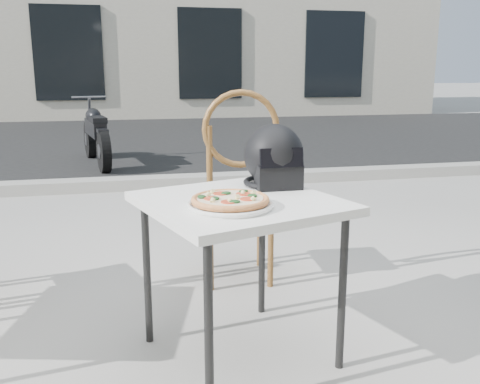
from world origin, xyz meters
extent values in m
plane|color=#9F9C97|center=(0.00, 0.00, 0.00)|extent=(80.00, 80.00, 0.00)
cube|color=black|center=(0.00, 7.00, 0.00)|extent=(30.00, 8.00, 0.00)
cube|color=#99968F|center=(0.00, 3.00, 0.06)|extent=(30.00, 0.25, 0.12)
cube|color=black|center=(-1.70, 10.98, 1.60)|extent=(1.60, 0.08, 2.20)
cube|color=black|center=(1.70, 10.98, 1.60)|extent=(1.60, 0.08, 2.20)
cube|color=black|center=(5.00, 10.98, 1.60)|extent=(1.60, 0.08, 2.20)
cube|color=white|center=(-0.05, -0.52, 0.69)|extent=(0.94, 0.94, 0.04)
cylinder|color=black|center=(-0.24, -0.91, 0.34)|extent=(0.04, 0.04, 0.68)
cylinder|color=black|center=(0.34, -0.72, 0.34)|extent=(0.04, 0.04, 0.68)
cylinder|color=black|center=(-0.43, -0.32, 0.34)|extent=(0.04, 0.04, 0.68)
cylinder|color=black|center=(0.15, -0.13, 0.34)|extent=(0.04, 0.04, 0.68)
cylinder|color=silver|center=(-0.11, -0.65, 0.72)|extent=(0.39, 0.39, 0.01)
torus|color=silver|center=(-0.11, -0.65, 0.73)|extent=(0.40, 0.40, 0.02)
cylinder|color=#D3884D|center=(-0.11, -0.65, 0.74)|extent=(0.40, 0.40, 0.01)
torus|color=#D3884D|center=(-0.11, -0.65, 0.75)|extent=(0.41, 0.41, 0.02)
cylinder|color=red|center=(-0.11, -0.65, 0.75)|extent=(0.35, 0.35, 0.00)
cylinder|color=beige|center=(-0.11, -0.65, 0.75)|extent=(0.34, 0.34, 0.00)
cylinder|color=#C33D22|center=(-0.05, -0.61, 0.76)|extent=(0.08, 0.08, 0.00)
cylinder|color=#C33D22|center=(-0.14, -0.58, 0.76)|extent=(0.08, 0.08, 0.00)
cylinder|color=#C33D22|center=(-0.19, -0.66, 0.76)|extent=(0.08, 0.08, 0.00)
cylinder|color=#C33D22|center=(-0.13, -0.73, 0.76)|extent=(0.08, 0.08, 0.00)
cylinder|color=#C33D22|center=(-0.05, -0.70, 0.76)|extent=(0.08, 0.08, 0.00)
ellipsoid|color=#163C18|center=(-0.12, -0.59, 0.76)|extent=(0.05, 0.05, 0.01)
ellipsoid|color=#163C18|center=(-0.18, -0.67, 0.76)|extent=(0.05, 0.05, 0.01)
ellipsoid|color=#163C18|center=(-0.03, -0.66, 0.76)|extent=(0.05, 0.05, 0.01)
ellipsoid|color=#163C18|center=(-0.11, -0.74, 0.76)|extent=(0.05, 0.04, 0.01)
ellipsoid|color=#163C18|center=(-0.04, -0.58, 0.76)|extent=(0.05, 0.05, 0.01)
ellipsoid|color=#163C18|center=(-0.22, -0.63, 0.76)|extent=(0.04, 0.05, 0.01)
cylinder|color=#DCCE86|center=(-0.09, -0.68, 0.76)|extent=(0.02, 0.03, 0.02)
cylinder|color=#DCCE86|center=(-0.19, -0.61, 0.76)|extent=(0.02, 0.02, 0.02)
cylinder|color=#DCCE86|center=(-0.05, -0.62, 0.76)|extent=(0.03, 0.03, 0.02)
cylinder|color=#DCCE86|center=(-0.17, -0.57, 0.76)|extent=(0.03, 0.03, 0.02)
cylinder|color=#DCCE86|center=(-0.04, -0.72, 0.76)|extent=(0.02, 0.02, 0.02)
cylinder|color=#DCCE86|center=(-0.19, -0.71, 0.76)|extent=(0.03, 0.03, 0.02)
cylinder|color=#DCCE86|center=(-0.01, -0.62, 0.76)|extent=(0.03, 0.03, 0.02)
cylinder|color=#DCCE86|center=(-0.13, -0.73, 0.76)|extent=(0.02, 0.02, 0.02)
ellipsoid|color=black|center=(0.16, -0.28, 0.86)|extent=(0.28, 0.29, 0.29)
cube|color=black|center=(0.17, -0.37, 0.77)|extent=(0.21, 0.10, 0.11)
torus|color=black|center=(0.16, -0.28, 0.73)|extent=(0.28, 0.28, 0.02)
cube|color=black|center=(0.17, -0.41, 0.86)|extent=(0.19, 0.04, 0.09)
cube|color=brown|center=(0.13, 0.37, 0.49)|extent=(0.46, 0.46, 0.04)
cylinder|color=brown|center=(0.31, 0.53, 0.24)|extent=(0.04, 0.04, 0.48)
cylinder|color=brown|center=(-0.04, 0.55, 0.24)|extent=(0.04, 0.04, 0.48)
cylinder|color=brown|center=(0.29, 0.18, 0.24)|extent=(0.04, 0.04, 0.48)
cylinder|color=brown|center=(-0.06, 0.21, 0.24)|extent=(0.04, 0.04, 0.48)
cylinder|color=brown|center=(0.29, 0.17, 0.72)|extent=(0.04, 0.04, 0.46)
cylinder|color=brown|center=(-0.06, 0.20, 0.72)|extent=(0.04, 0.04, 0.46)
torus|color=brown|center=(0.11, 0.18, 0.93)|extent=(0.43, 0.06, 0.43)
cylinder|color=black|center=(-0.98, 5.22, 0.26)|extent=(0.20, 0.54, 0.53)
cylinder|color=gray|center=(-0.98, 5.22, 0.26)|extent=(0.15, 0.20, 0.18)
cylinder|color=black|center=(-0.76, 4.01, 0.26)|extent=(0.20, 0.54, 0.53)
cylinder|color=gray|center=(-0.76, 4.01, 0.26)|extent=(0.15, 0.20, 0.18)
cube|color=black|center=(-0.87, 4.62, 0.48)|extent=(0.33, 0.94, 0.19)
ellipsoid|color=black|center=(-0.89, 4.75, 0.63)|extent=(0.26, 0.40, 0.20)
cube|color=black|center=(-0.82, 4.35, 0.62)|extent=(0.25, 0.47, 0.07)
cylinder|color=gray|center=(-0.97, 5.15, 0.55)|extent=(0.09, 0.29, 0.63)
cylinder|color=gray|center=(-0.95, 5.05, 0.86)|extent=(0.46, 0.11, 0.03)
cube|color=black|center=(-0.76, 4.03, 0.51)|extent=(0.16, 0.21, 0.04)
camera|label=1|loc=(-0.51, -2.64, 1.25)|focal=40.00mm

